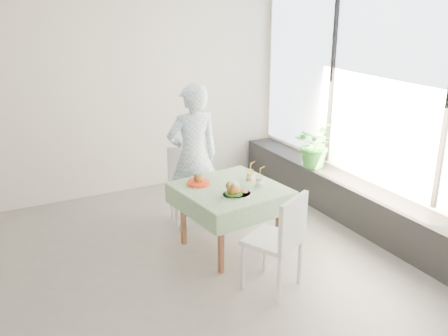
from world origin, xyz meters
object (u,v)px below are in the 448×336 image
chair_near (273,259)px  juice_cup_orange (250,176)px  cafe_table (230,211)px  potted_plant (314,144)px  main_dish (235,191)px  chair_far (189,200)px  diner (193,157)px

chair_near → juice_cup_orange: bearing=73.1°
cafe_table → juice_cup_orange: size_ratio=4.60×
potted_plant → main_dish: bearing=-151.7°
chair_near → juice_cup_orange: size_ratio=3.95×
juice_cup_orange → chair_far: bearing=117.3°
chair_far → potted_plant: size_ratio=1.49×
chair_far → potted_plant: bearing=-5.5°
cafe_table → chair_far: bearing=97.8°
main_dish → juice_cup_orange: juice_cup_orange is taller
diner → main_dish: (0.02, -0.99, -0.09)m
main_dish → potted_plant: 1.96m
cafe_table → diner: size_ratio=0.65×
juice_cup_orange → potted_plant: size_ratio=0.40×
juice_cup_orange → cafe_table: bearing=-165.7°
chair_near → main_dish: chair_near is taller
chair_near → cafe_table: bearing=89.9°
diner → juice_cup_orange: bearing=121.6°
main_dish → potted_plant: bearing=28.3°
cafe_table → juice_cup_orange: bearing=14.3°
cafe_table → main_dish: size_ratio=3.60×
potted_plant → chair_near: bearing=-136.4°
main_dish → diner: bearing=91.4°
chair_far → juice_cup_orange: size_ratio=3.74×
potted_plant → chair_far: bearing=174.5°
cafe_table → potted_plant: potted_plant is taller
diner → chair_near: bearing=95.4°
juice_cup_orange → potted_plant: 1.50m
diner → chair_far: bearing=-76.2°
chair_near → diner: bearing=93.3°
main_dish → juice_cup_orange: (0.36, 0.31, 0.00)m
cafe_table → chair_far: 0.89m
cafe_table → diner: diner is taller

